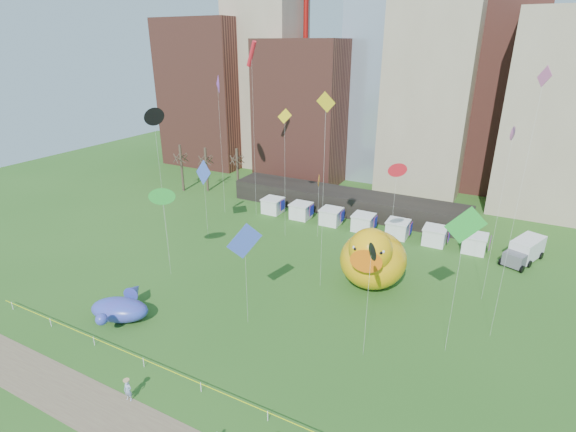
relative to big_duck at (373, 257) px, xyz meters
The scene contains 27 objects.
ground 22.87m from the big_duck, 107.39° to the right, with size 160.00×160.00×0.00m, color #26561A.
skyline 43.60m from the big_duck, 96.51° to the left, with size 101.00×23.00×68.00m.
pavilion 23.17m from the big_duck, 117.76° to the left, with size 38.00×6.00×3.20m, color black.
vendor_tents 15.72m from the big_duck, 111.68° to the left, with size 33.24×2.80×2.40m.
bare_trees 41.52m from the big_duck, 152.80° to the left, with size 8.44×6.44×8.50m.
caution_tape 22.78m from the big_duck, 107.39° to the right, with size 50.00×0.06×0.90m.
big_duck is the anchor object (origin of this frame).
small_duck 3.07m from the big_duck, 59.57° to the left, with size 4.42×4.95×3.47m.
seahorse_green 1.36m from the big_duck, behind, with size 1.77×1.97×6.06m.
seahorse_purple 2.10m from the big_duck, 127.58° to the left, with size 1.52×1.68×4.83m.
whale_inflatable 26.48m from the big_duck, 138.65° to the right, with size 6.46×7.34×2.55m.
box_truck 21.03m from the big_duck, 44.17° to the left, with size 4.71×7.06×2.83m.
woman 27.26m from the big_duck, 114.10° to the right, with size 0.66×0.43×1.81m, color silver.
kite_0 9.76m from the big_duck, 55.73° to the left, with size 1.23×1.08×13.80m.
kite_1 22.16m from the big_duck, 15.68° to the right, with size 0.93×1.31×23.78m.
kite_2 28.53m from the big_duck, 166.30° to the right, with size 0.38×1.95×18.72m.
kite_3 14.64m from the big_duck, 39.50° to the right, with size 3.07×1.01×13.64m.
kite_4 16.69m from the big_duck, 151.70° to the right, with size 1.36×1.50×21.05m.
kite_5 24.92m from the big_duck, behind, with size 3.34×1.17×11.11m.
kite_6 14.80m from the big_duck, 138.99° to the left, with size 0.43×1.58×9.01m.
kite_7 33.90m from the big_duck, 158.32° to the left, with size 1.81×2.16×21.01m.
kite_8 32.69m from the big_duck, 151.52° to the left, with size 2.10×1.23×25.60m.
kite_9 18.16m from the big_duck, 14.13° to the left, with size 0.40×1.27×18.23m.
kite_10 13.55m from the big_duck, 75.28° to the right, with size 0.89×1.17×10.67m.
kite_11 23.96m from the big_duck, 158.51° to the right, with size 1.72×1.31×10.67m.
kite_12 20.72m from the big_duck, 153.48° to the left, with size 1.90×0.29×17.61m.
kite_13 15.69m from the big_duck, 124.72° to the right, with size 2.15×2.70×10.41m.
Camera 1 is at (18.17, -20.04, 25.27)m, focal length 27.00 mm.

